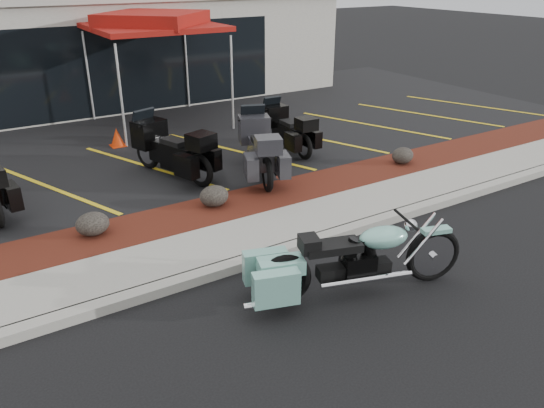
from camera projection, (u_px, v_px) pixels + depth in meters
ground at (286, 290)px, 7.69m from camera, size 90.00×90.00×0.00m
curb at (255, 259)px, 8.36m from camera, size 24.00×0.25×0.15m
sidewalk at (234, 241)px, 8.90m from camera, size 24.00×1.20×0.15m
mulch_bed at (204, 215)px, 9.83m from camera, size 24.00×1.20×0.16m
upper_lot at (116, 141)px, 14.02m from camera, size 26.00×9.60×0.15m
dealership_building at (55, 40)px, 18.08m from camera, size 18.00×8.16×4.00m
boulder_left at (93, 224)px, 8.87m from camera, size 0.56×0.47×0.40m
boulder_mid at (214, 196)px, 9.94m from camera, size 0.56×0.47×0.40m
boulder_right at (403, 155)px, 12.12m from camera, size 0.53×0.44×0.37m
hero_cruiser at (434, 248)px, 7.69m from camera, size 3.30×1.71×1.13m
touring_black_mid at (146, 139)px, 11.64m from camera, size 1.58×2.49×1.35m
touring_grey at (253, 134)px, 11.95m from camera, size 1.67×2.52×1.37m
touring_black_rear at (272, 120)px, 13.41m from camera, size 0.86×2.08×1.20m
traffic_cone at (117, 137)px, 13.31m from camera, size 0.39×0.39×0.46m
popup_canopy at (153, 23)px, 14.16m from camera, size 3.99×3.99×3.05m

